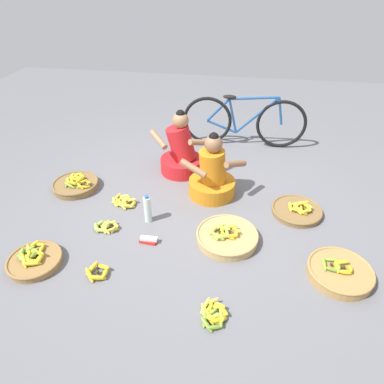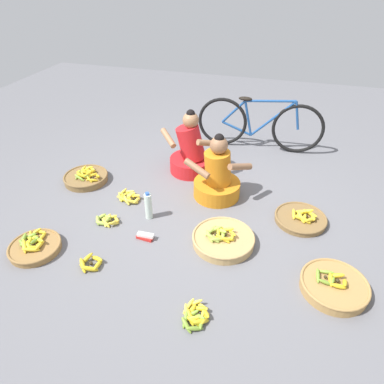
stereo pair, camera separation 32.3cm
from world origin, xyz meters
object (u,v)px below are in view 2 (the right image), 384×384
at_px(water_bottle, 148,206).
at_px(vendor_woman_behind, 191,152).
at_px(vendor_woman_front, 217,178).
at_px(banana_basket_front_center, 223,239).
at_px(bicycle_leaning, 259,124).
at_px(banana_basket_back_right, 35,246).
at_px(banana_basket_front_left, 86,177).
at_px(banana_basket_near_bicycle, 301,218).
at_px(packet_carton_stack, 145,236).
at_px(loose_bananas_back_center, 129,197).
at_px(loose_bananas_mid_right, 107,220).
at_px(loose_bananas_near_vendor, 196,316).
at_px(banana_basket_mid_left, 334,285).
at_px(loose_bananas_front_right, 91,263).

bearing_deg(water_bottle, vendor_woman_behind, 81.62).
xyz_separation_m(vendor_woman_front, banana_basket_front_center, (0.23, -0.75, -0.19)).
xyz_separation_m(bicycle_leaning, water_bottle, (-0.87, -1.88, -0.21)).
distance_m(vendor_woman_behind, banana_basket_back_right, 2.03).
bearing_deg(banana_basket_front_left, bicycle_leaning, 37.66).
relative_size(vendor_woman_front, banana_basket_near_bicycle, 1.45).
bearing_deg(banana_basket_back_right, packet_carton_stack, 24.62).
bearing_deg(banana_basket_back_right, loose_bananas_back_center, 63.23).
relative_size(vendor_woman_front, banana_basket_front_center, 1.29).
xyz_separation_m(banana_basket_near_bicycle, packet_carton_stack, (-1.43, -0.69, -0.01)).
height_order(bicycle_leaning, banana_basket_front_left, bicycle_leaning).
bearing_deg(loose_bananas_mid_right, loose_bananas_near_vendor, -35.34).
bearing_deg(banana_basket_front_center, banana_basket_mid_left, -16.72).
relative_size(banana_basket_near_bicycle, water_bottle, 1.68).
height_order(banana_basket_near_bicycle, loose_bananas_back_center, banana_basket_near_bicycle).
distance_m(vendor_woman_front, water_bottle, 0.83).
height_order(loose_bananas_near_vendor, packet_carton_stack, loose_bananas_near_vendor).
xyz_separation_m(banana_basket_near_bicycle, loose_bananas_near_vendor, (-0.73, -1.39, -0.01)).
bearing_deg(banana_basket_front_left, water_bottle, -23.99).
distance_m(loose_bananas_back_center, loose_bananas_mid_right, 0.43).
relative_size(loose_bananas_near_vendor, loose_bananas_front_right, 1.33).
bearing_deg(water_bottle, bicycle_leaning, 65.08).
bearing_deg(vendor_woman_front, loose_bananas_back_center, -159.68).
height_order(banana_basket_back_right, water_bottle, water_bottle).
relative_size(vendor_woman_front, loose_bananas_back_center, 2.46).
height_order(loose_bananas_front_right, packet_carton_stack, loose_bananas_front_right).
bearing_deg(banana_basket_near_bicycle, banana_basket_front_center, -142.38).
distance_m(loose_bananas_front_right, water_bottle, 0.82).
relative_size(bicycle_leaning, banana_basket_near_bicycle, 3.26).
bearing_deg(banana_basket_mid_left, water_bottle, 165.50).
distance_m(vendor_woman_behind, banana_basket_front_left, 1.30).
distance_m(vendor_woman_behind, banana_basket_front_center, 1.38).
relative_size(vendor_woman_front, water_bottle, 2.44).
distance_m(banana_basket_near_bicycle, banana_basket_back_right, 2.59).
height_order(banana_basket_back_right, loose_bananas_near_vendor, banana_basket_back_right).
xyz_separation_m(banana_basket_near_bicycle, banana_basket_back_right, (-2.34, -1.10, 0.01)).
distance_m(loose_bananas_mid_right, water_bottle, 0.45).
height_order(loose_bananas_back_center, packet_carton_stack, loose_bananas_back_center).
bearing_deg(banana_basket_front_center, vendor_woman_behind, 119.06).
relative_size(vendor_woman_front, banana_basket_mid_left, 1.40).
height_order(bicycle_leaning, banana_basket_back_right, bicycle_leaning).
relative_size(banana_basket_mid_left, loose_bananas_back_center, 1.75).
relative_size(banana_basket_near_bicycle, loose_bananas_front_right, 2.32).
xyz_separation_m(vendor_woman_behind, loose_bananas_front_right, (-0.39, -1.80, -0.23)).
relative_size(loose_bananas_mid_right, water_bottle, 0.89).
relative_size(banana_basket_back_right, banana_basket_front_center, 0.80).
distance_m(banana_basket_back_right, water_bottle, 1.12).
xyz_separation_m(bicycle_leaning, banana_basket_mid_left, (0.91, -2.34, -0.30)).
relative_size(vendor_woman_behind, banana_basket_near_bicycle, 1.54).
height_order(vendor_woman_front, banana_basket_back_right, vendor_woman_front).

